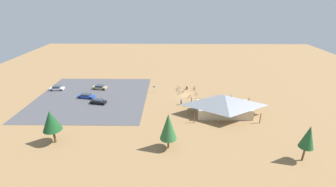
{
  "coord_description": "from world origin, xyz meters",
  "views": [
    {
      "loc": [
        4.26,
        66.12,
        28.35
      ],
      "look_at": [
        5.08,
        2.05,
        1.2
      ],
      "focal_mm": 25.05,
      "sensor_mm": 36.0,
      "label": 1
    }
  ],
  "objects_px": {
    "pine_far_east": "(308,137)",
    "car_white_back_corner": "(57,88)",
    "visitor_at_bikes": "(181,102)",
    "bicycle_teal_trailside": "(180,93)",
    "bicycle_yellow_back_row": "(190,96)",
    "pine_mideast": "(51,121)",
    "bicycle_white_yard_center": "(184,91)",
    "bicycle_black_edge_north": "(178,91)",
    "pine_midwest": "(168,126)",
    "bicycle_purple_lone_east": "(196,94)",
    "bicycle_orange_by_bin": "(195,88)",
    "car_tan_far_end": "(100,87)",
    "bicycle_red_front_row": "(178,88)",
    "car_blue_second_row": "(86,96)",
    "bicycle_silver_yard_left": "(194,89)",
    "trash_bin": "(187,88)",
    "bicycle_green_lone_west": "(198,100)",
    "bike_pavilion": "(224,104)",
    "lot_sign": "(154,88)",
    "visitor_near_lot": "(231,96)",
    "car_black_front_row": "(98,101)"
  },
  "relations": [
    {
      "from": "bicycle_black_edge_north",
      "to": "car_blue_second_row",
      "type": "height_order",
      "value": "car_blue_second_row"
    },
    {
      "from": "pine_far_east",
      "to": "pine_midwest",
      "type": "relative_size",
      "value": 0.95
    },
    {
      "from": "bicycle_teal_trailside",
      "to": "bicycle_yellow_back_row",
      "type": "xyz_separation_m",
      "value": [
        -2.7,
        2.7,
        -0.0
      ]
    },
    {
      "from": "bicycle_yellow_back_row",
      "to": "bicycle_silver_yard_left",
      "type": "bearing_deg",
      "value": -108.78
    },
    {
      "from": "bicycle_red_front_row",
      "to": "bicycle_black_edge_north",
      "type": "bearing_deg",
      "value": 83.84
    },
    {
      "from": "pine_midwest",
      "to": "bicycle_red_front_row",
      "type": "relative_size",
      "value": 4.8
    },
    {
      "from": "bicycle_green_lone_west",
      "to": "trash_bin",
      "type": "bearing_deg",
      "value": -73.04
    },
    {
      "from": "pine_far_east",
      "to": "visitor_at_bikes",
      "type": "xyz_separation_m",
      "value": [
        21.51,
        -23.48,
        -4.18
      ]
    },
    {
      "from": "bicycle_teal_trailside",
      "to": "car_black_front_row",
      "type": "bearing_deg",
      "value": 17.41
    },
    {
      "from": "bicycle_black_edge_north",
      "to": "car_black_front_row",
      "type": "relative_size",
      "value": 0.29
    },
    {
      "from": "bike_pavilion",
      "to": "car_tan_far_end",
      "type": "xyz_separation_m",
      "value": [
        36.43,
        -16.56,
        -2.23
      ]
    },
    {
      "from": "pine_midwest",
      "to": "bicycle_white_yard_center",
      "type": "bearing_deg",
      "value": -98.84
    },
    {
      "from": "bicycle_yellow_back_row",
      "to": "car_white_back_corner",
      "type": "distance_m",
      "value": 42.4
    },
    {
      "from": "pine_mideast",
      "to": "car_white_back_corner",
      "type": "relative_size",
      "value": 1.68
    },
    {
      "from": "bicycle_silver_yard_left",
      "to": "car_tan_far_end",
      "type": "bearing_deg",
      "value": -1.28
    },
    {
      "from": "bicycle_green_lone_west",
      "to": "bike_pavilion",
      "type": "bearing_deg",
      "value": 124.43
    },
    {
      "from": "car_black_front_row",
      "to": "car_tan_far_end",
      "type": "distance_m",
      "value": 11.19
    },
    {
      "from": "pine_midwest",
      "to": "bicycle_green_lone_west",
      "type": "relative_size",
      "value": 4.51
    },
    {
      "from": "pine_midwest",
      "to": "bicycle_yellow_back_row",
      "type": "xyz_separation_m",
      "value": [
        -6.05,
        -24.88,
        -4.58
      ]
    },
    {
      "from": "bicycle_white_yard_center",
      "to": "visitor_at_bikes",
      "type": "xyz_separation_m",
      "value": [
        1.24,
        9.46,
        0.55
      ]
    },
    {
      "from": "bike_pavilion",
      "to": "bicycle_orange_by_bin",
      "type": "relative_size",
      "value": 10.27
    },
    {
      "from": "bicycle_purple_lone_east",
      "to": "visitor_near_lot",
      "type": "relative_size",
      "value": 0.99
    },
    {
      "from": "trash_bin",
      "to": "bicycle_green_lone_west",
      "type": "bearing_deg",
      "value": 106.96
    },
    {
      "from": "pine_far_east",
      "to": "visitor_at_bikes",
      "type": "relative_size",
      "value": 4.24
    },
    {
      "from": "bicycle_red_front_row",
      "to": "car_blue_second_row",
      "type": "bearing_deg",
      "value": 15.99
    },
    {
      "from": "pine_far_east",
      "to": "bicycle_teal_trailside",
      "type": "xyz_separation_m",
      "value": [
        21.5,
        -31.08,
        -4.71
      ]
    },
    {
      "from": "pine_midwest",
      "to": "visitor_near_lot",
      "type": "distance_m",
      "value": 30.57
    },
    {
      "from": "pine_far_east",
      "to": "pine_midwest",
      "type": "bearing_deg",
      "value": -8.03
    },
    {
      "from": "trash_bin",
      "to": "visitor_at_bikes",
      "type": "height_order",
      "value": "visitor_at_bikes"
    },
    {
      "from": "bicycle_orange_by_bin",
      "to": "visitor_near_lot",
      "type": "relative_size",
      "value": 0.94
    },
    {
      "from": "bicycle_white_yard_center",
      "to": "bicycle_black_edge_north",
      "type": "distance_m",
      "value": 1.98
    },
    {
      "from": "lot_sign",
      "to": "bicycle_white_yard_center",
      "type": "height_order",
      "value": "lot_sign"
    },
    {
      "from": "pine_far_east",
      "to": "car_white_back_corner",
      "type": "height_order",
      "value": "pine_far_east"
    },
    {
      "from": "bicycle_orange_by_bin",
      "to": "car_tan_far_end",
      "type": "xyz_separation_m",
      "value": [
        30.73,
        1.01,
        0.37
      ]
    },
    {
      "from": "car_white_back_corner",
      "to": "car_tan_far_end",
      "type": "xyz_separation_m",
      "value": [
        -13.49,
        -1.0,
        0.01
      ]
    },
    {
      "from": "pine_midwest",
      "to": "bicycle_yellow_back_row",
      "type": "relative_size",
      "value": 5.68
    },
    {
      "from": "pine_midwest",
      "to": "bicycle_red_front_row",
      "type": "distance_m",
      "value": 32.44
    },
    {
      "from": "pine_mideast",
      "to": "bicycle_green_lone_west",
      "type": "distance_m",
      "value": 38.46
    },
    {
      "from": "bicycle_green_lone_west",
      "to": "visitor_near_lot",
      "type": "distance_m",
      "value": 9.97
    },
    {
      "from": "pine_mideast",
      "to": "bicycle_purple_lone_east",
      "type": "bearing_deg",
      "value": -141.86
    },
    {
      "from": "pine_far_east",
      "to": "bicycle_orange_by_bin",
      "type": "bearing_deg",
      "value": -64.98
    },
    {
      "from": "lot_sign",
      "to": "car_tan_far_end",
      "type": "bearing_deg",
      "value": -7.53
    },
    {
      "from": "trash_bin",
      "to": "bicycle_green_lone_west",
      "type": "distance_m",
      "value": 9.23
    },
    {
      "from": "bicycle_purple_lone_east",
      "to": "bicycle_white_yard_center",
      "type": "bearing_deg",
      "value": -36.96
    },
    {
      "from": "pine_midwest",
      "to": "bicycle_purple_lone_east",
      "type": "height_order",
      "value": "pine_midwest"
    },
    {
      "from": "bike_pavilion",
      "to": "lot_sign",
      "type": "relative_size",
      "value": 7.27
    },
    {
      "from": "bicycle_teal_trailside",
      "to": "bicycle_green_lone_west",
      "type": "bearing_deg",
      "value": 135.73
    },
    {
      "from": "bicycle_white_yard_center",
      "to": "bicycle_black_edge_north",
      "type": "relative_size",
      "value": 1.15
    },
    {
      "from": "pine_mideast",
      "to": "bicycle_silver_yard_left",
      "type": "bearing_deg",
      "value": -137.55
    },
    {
      "from": "car_black_front_row",
      "to": "car_blue_second_row",
      "type": "xyz_separation_m",
      "value": [
        4.68,
        -3.82,
        -0.01
      ]
    }
  ]
}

